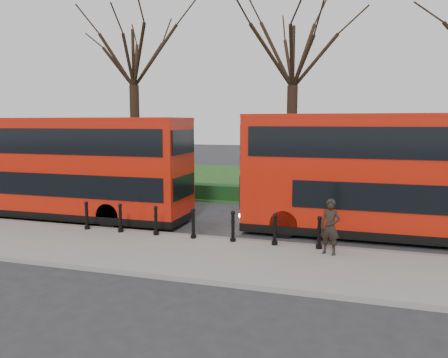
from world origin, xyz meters
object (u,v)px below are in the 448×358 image
(pedestrian, at_px, (330,227))
(bus_lead, at_px, (67,168))
(bollard_row, at_px, (193,224))
(bus_rear, at_px, (400,177))

(pedestrian, bearing_deg, bus_lead, -174.29)
(bollard_row, relative_size, bus_lead, 0.80)
(bus_lead, relative_size, pedestrian, 6.37)
(bollard_row, bearing_deg, bus_rear, 21.19)
(bollard_row, xyz_separation_m, bus_rear, (6.80, 2.63, 1.57))
(bollard_row, distance_m, pedestrian, 4.66)
(bus_lead, bearing_deg, bus_rear, 2.59)
(bus_lead, bearing_deg, bollard_row, -17.14)
(bollard_row, relative_size, bus_rear, 0.78)
(bus_lead, xyz_separation_m, bus_rear, (13.38, 0.60, 0.06))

